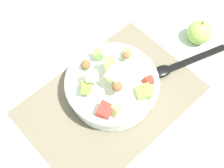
# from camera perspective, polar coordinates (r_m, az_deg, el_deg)

# --- Properties ---
(ground_plane) EXTENTS (2.40, 2.40, 0.00)m
(ground_plane) POSITION_cam_1_polar(r_m,az_deg,el_deg) (0.85, -0.21, -2.92)
(ground_plane) COLOR silver
(placemat) EXTENTS (0.45, 0.31, 0.01)m
(placemat) POSITION_cam_1_polar(r_m,az_deg,el_deg) (0.84, -0.21, -2.83)
(placemat) COLOR #756B56
(placemat) RESTS_ON ground_plane
(salad_bowl) EXTENTS (0.24, 0.24, 0.13)m
(salad_bowl) POSITION_cam_1_polar(r_m,az_deg,el_deg) (0.82, 0.01, -0.28)
(salad_bowl) COLOR white
(salad_bowl) RESTS_ON placemat
(serving_spoon) EXTENTS (0.23, 0.10, 0.01)m
(serving_spoon) POSITION_cam_1_polar(r_m,az_deg,el_deg) (0.91, 11.75, 3.33)
(serving_spoon) COLOR black
(serving_spoon) RESTS_ON placemat
(whole_apple) EXTENTS (0.07, 0.07, 0.08)m
(whole_apple) POSITION_cam_1_polar(r_m,az_deg,el_deg) (0.96, 15.34, 8.93)
(whole_apple) COLOR #9EC656
(whole_apple) RESTS_ON ground_plane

